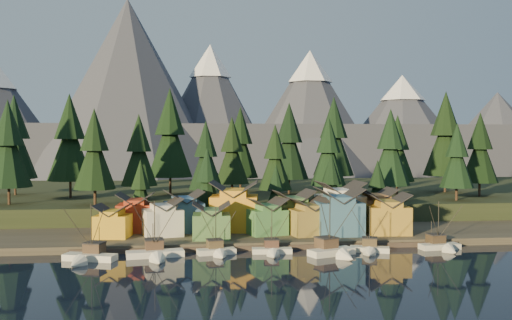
{
  "coord_description": "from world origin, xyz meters",
  "views": [
    {
      "loc": [
        -16.59,
        -99.15,
        22.41
      ],
      "look_at": [
        -1.18,
        30.0,
        17.87
      ],
      "focal_mm": 40.0,
      "sensor_mm": 36.0,
      "label": 1
    }
  ],
  "objects": [
    {
      "name": "tree_shore_4",
      "position": [
        31.0,
        40.0,
        10.19
      ],
      "size": [
        6.83,
        6.83,
        15.92
      ],
      "color": "#332319",
      "rests_on": "shore_strip"
    },
    {
      "name": "tree_hill_1",
      "position": [
        -50.0,
        68.0,
        22.27
      ],
      "size": [
        12.77,
        12.77,
        29.75
      ],
      "color": "#332319",
      "rests_on": "hillside"
    },
    {
      "name": "tree_hill_17",
      "position": [
        68.0,
        58.0,
        19.39
      ],
      "size": [
        10.52,
        10.52,
        24.5
      ],
      "color": "#332319",
      "rests_on": "hillside"
    },
    {
      "name": "ground",
      "position": [
        0.0,
        0.0,
        0.0
      ],
      "size": [
        500.0,
        500.0,
        0.0
      ],
      "primitive_type": "plane",
      "color": "black",
      "rests_on": "ground"
    },
    {
      "name": "boat_4",
      "position": [
        11.47,
        7.56,
        2.51
      ],
      "size": [
        10.1,
        10.75,
        12.47
      ],
      "rotation": [
        0.0,
        0.0,
        0.38
      ],
      "color": "silver",
      "rests_on": "ground"
    },
    {
      "name": "tree_shore_2",
      "position": [
        5.0,
        40.0,
        9.6
      ],
      "size": [
        6.37,
        6.37,
        14.84
      ],
      "color": "#332319",
      "rests_on": "shore_strip"
    },
    {
      "name": "tree_hill_11",
      "position": [
        38.0,
        50.0,
        19.66
      ],
      "size": [
        10.73,
        10.73,
        24.99
      ],
      "color": "#332319",
      "rests_on": "hillside"
    },
    {
      "name": "hillside",
      "position": [
        0.0,
        90.0,
        3.0
      ],
      "size": [
        420.0,
        100.0,
        6.0
      ],
      "primitive_type": "cube",
      "color": "black",
      "rests_on": "ground"
    },
    {
      "name": "tree_hill_16",
      "position": [
        -68.0,
        78.0,
        22.39
      ],
      "size": [
        12.86,
        12.86,
        29.97
      ],
      "color": "#332319",
      "rests_on": "hillside"
    },
    {
      "name": "tree_hill_10",
      "position": [
        30.0,
        80.0,
        22.66
      ],
      "size": [
        13.08,
        13.08,
        30.47
      ],
      "color": "#332319",
      "rests_on": "hillside"
    },
    {
      "name": "house_back_1",
      "position": [
        -17.61,
        31.78,
        6.39
      ],
      "size": [
        9.66,
        9.75,
        9.32
      ],
      "rotation": [
        0.0,
        0.0,
        0.18
      ],
      "color": "#3B628D",
      "rests_on": "shore_strip"
    },
    {
      "name": "house_front_4",
      "position": [
        9.73,
        24.14,
        5.78
      ],
      "size": [
        9.31,
        9.83,
        8.14
      ],
      "rotation": [
        0.0,
        0.0,
        0.18
      ],
      "color": "olive",
      "rests_on": "shore_strip"
    },
    {
      "name": "boat_0",
      "position": [
        -35.19,
        8.09,
        2.23
      ],
      "size": [
        10.57,
        11.06,
        11.74
      ],
      "rotation": [
        0.0,
        0.0,
        -0.31
      ],
      "color": "beige",
      "rests_on": "ground"
    },
    {
      "name": "tree_hill_8",
      "position": [
        14.0,
        72.0,
        21.27
      ],
      "size": [
        11.99,
        11.99,
        27.93
      ],
      "color": "#332319",
      "rests_on": "hillside"
    },
    {
      "name": "tree_hill_2",
      "position": [
        -40.0,
        48.0,
        19.4
      ],
      "size": [
        10.52,
        10.52,
        24.52
      ],
      "color": "#332319",
      "rests_on": "hillside"
    },
    {
      "name": "tree_hill_15",
      "position": [
        0.0,
        82.0,
        20.8
      ],
      "size": [
        11.62,
        11.62,
        27.08
      ],
      "color": "#332319",
      "rests_on": "hillside"
    },
    {
      "name": "house_back_4",
      "position": [
        19.07,
        31.98,
        7.32
      ],
      "size": [
        10.52,
        10.13,
        11.08
      ],
      "rotation": [
        0.0,
        0.0,
        0.04
      ],
      "color": "white",
      "rests_on": "shore_strip"
    },
    {
      "name": "house_front_5",
      "position": [
        16.45,
        23.23,
        6.94
      ],
      "size": [
        10.04,
        9.16,
        10.36
      ],
      "rotation": [
        0.0,
        0.0,
        -0.02
      ],
      "color": "#325A77",
      "rests_on": "shore_strip"
    },
    {
      "name": "boat_5",
      "position": [
        19.21,
        10.02,
        2.03
      ],
      "size": [
        8.42,
        8.94,
        10.2
      ],
      "rotation": [
        0.0,
        0.0,
        -0.33
      ],
      "color": "beige",
      "rests_on": "ground"
    },
    {
      "name": "tree_hill_7",
      "position": [
        6.0,
        48.0,
        17.27
      ],
      "size": [
        8.86,
        8.86,
        20.63
      ],
      "color": "#332319",
      "rests_on": "hillside"
    },
    {
      "name": "tree_hill_14",
      "position": [
        64.0,
        72.0,
        23.4
      ],
      "size": [
        13.66,
        13.66,
        31.83
      ],
      "color": "#332319",
      "rests_on": "hillside"
    },
    {
      "name": "tree_hill_12",
      "position": [
        46.0,
        66.0,
        19.15
      ],
      "size": [
        10.33,
        10.33,
        24.07
      ],
      "color": "#332319",
      "rests_on": "hillside"
    },
    {
      "name": "house_front_6",
      "position": [
        27.68,
        23.29,
        6.23
      ],
      "size": [
        9.77,
        9.32,
        9.01
      ],
      "rotation": [
        0.0,
        0.0,
        -0.09
      ],
      "color": "#A67F2A",
      "rests_on": "shore_strip"
    },
    {
      "name": "tree_hill_5",
      "position": [
        -12.0,
        50.0,
        17.78
      ],
      "size": [
        9.25,
        9.25,
        21.55
      ],
      "color": "#332319",
      "rests_on": "hillside"
    },
    {
      "name": "boat_6",
      "position": [
        34.83,
        11.02,
        2.18
      ],
      "size": [
        8.75,
        9.36,
        10.9
      ],
      "rotation": [
        0.0,
        0.0,
        0.11
      ],
      "color": "beige",
      "rests_on": "ground"
    },
    {
      "name": "mountain_ridge",
      "position": [
        -4.2,
        213.59,
        26.06
      ],
      "size": [
        560.0,
        190.0,
        90.0
      ],
      "color": "#474A5C",
      "rests_on": "ground"
    },
    {
      "name": "tree_shore_3",
      "position": [
        19.0,
        40.0,
        11.1
      ],
      "size": [
        7.54,
        7.54,
        17.57
      ],
      "color": "#332319",
      "rests_on": "shore_strip"
    },
    {
      "name": "house_back_2",
      "position": [
        -6.04,
        31.8,
        7.49
      ],
      "size": [
        12.08,
        11.34,
        11.41
      ],
      "rotation": [
        0.0,
        0.0,
        -0.15
      ],
      "color": "orange",
      "rests_on": "shore_strip"
    },
    {
      "name": "tree_hill_3",
      "position": [
        -30.0,
        60.0,
        18.95
      ],
      "size": [
        10.17,
        10.17,
        23.68
      ],
      "color": "#332319",
      "rests_on": "hillside"
    },
    {
      "name": "shore_strip",
      "position": [
        0.0,
        40.0,
        0.75
      ],
      "size": [
        400.0,
        50.0,
        1.5
      ],
      "primitive_type": "cube",
      "color": "#342F26",
      "rests_on": "ground"
    },
    {
      "name": "tree_hill_6",
      "position": [
        -4.0,
        65.0,
        18.73
      ],
      "size": [
        10.0,
        10.0,
        23.28
      ],
      "color": "#332319",
      "rests_on": "hillside"
    },
    {
      "name": "boat_1",
      "position": [
        -22.77,
        9.66,
        2.18
      ],
      "size": [
        11.55,
        12.3,
        11.98
      ],
      "rotation": [
        0.0,
        0.0,
        0.15
      ],
      "color": "silver",
      "rests_on": "ground"
    },
    {
      "name": "tree_shore_1",
      "position": [
        -12.0,
        40.0,
        11.96
      ],
      "size": [
        8.22,
        8.22,
        19.15
      ],
      "color": "#332319",
      "rests_on": "shore_strip"
    },
    {
      "name": "boat_2",
      "position": [
        -10.99,
        11.41,
        2.08
      ],
      "size": [
        8.07,
        8.63,
        10.26
      ],
      "rotation": [
        0.0,
        0.0,
        0.18
      ],
      "color": "silver",
      "rests_on": "ground"
    },
    {
      "name": "house_front_2",
      "position": [
        -11.73,
        21.71,
        5.54
      ],
      "size": [
        8.14,
        8.2,
        7.68
      ],
      "rotation": [
        0.0,
        0.0,
        -0.04
      ],
      "color": "#446C3A",
      "rests_on": "shore_strip"
    },
    {
      "name": "boat_3",
      "position": [
        -0.22,
        10.96,
        1.94
      ],
      "size": [
        8.24,
        8.87,
        9.93
      ],
      "rotation": [
        0.0,
        0.0,
        -0.07
      ],
      "color": "silver",
      "rests_on": "ground"
    },
    {
      "name": "tree_shore_0",
      "position": [
        -28.0,
        40.0,
        10.4
      ],
      "size": [
        7.0,
        7.0,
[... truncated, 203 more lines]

